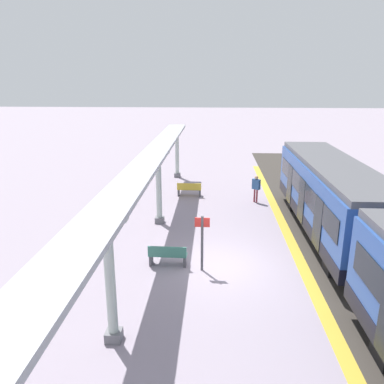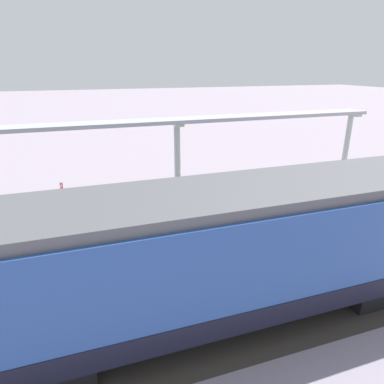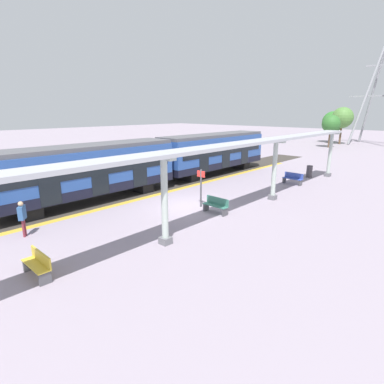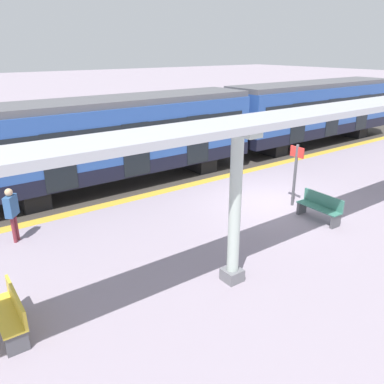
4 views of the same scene
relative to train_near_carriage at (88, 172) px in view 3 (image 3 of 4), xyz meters
name	(u,v)px [view 3 (image 3 of 4)]	position (x,y,z in m)	size (l,w,h in m)	color
ground_plane	(187,206)	(5.05, 3.35, -1.83)	(176.00, 176.00, 0.00)	gray
tactile_edge_strip	(151,196)	(1.82, 3.35, -1.82)	(0.46, 36.14, 0.01)	gold
trackbed	(134,191)	(-0.01, 3.35, -1.82)	(3.20, 48.14, 0.01)	#38332D
train_near_carriage	(88,172)	(0.00, 0.00, 0.00)	(2.65, 11.58, 3.48)	#294D97
train_far_carriage	(214,153)	(0.00, 12.16, 0.00)	(2.65, 11.58, 3.48)	#294D97
canopy_pillar_second	(165,201)	(8.06, -1.14, 0.05)	(1.10, 0.44, 3.70)	slate
canopy_pillar_third	(274,170)	(8.06, 8.02, 0.05)	(1.10, 0.44, 3.70)	slate
canopy_pillar_fourth	(330,155)	(8.06, 17.61, 0.05)	(1.10, 0.44, 3.70)	slate
canopy_beam	(232,145)	(8.06, 3.47, 1.95)	(1.20, 29.06, 0.16)	#A8AAB2
bench_near_end	(38,264)	(6.85, -5.83, -1.38)	(1.50, 0.46, 0.86)	gold
bench_mid_platform	(293,178)	(7.12, 12.88, -1.38)	(1.52, 0.51, 0.86)	#374EA8
bench_far_end	(216,205)	(7.08, 3.51, -1.38)	(1.51, 0.48, 0.86)	#387363
trash_bin	(309,171)	(7.01, 16.21, -1.33)	(0.48, 0.48, 0.99)	#444046
platform_info_sign	(201,185)	(5.74, 3.79, -0.50)	(0.56, 0.10, 2.20)	#4C4C51
passenger_waiting_near_edge	(22,215)	(2.84, -4.84, -0.81)	(0.50, 0.45, 1.62)	maroon
electricity_pylon	(382,90)	(4.27, 49.25, 6.86)	(9.38, 6.56, 17.13)	#93969B
tree_left_background	(342,118)	(-0.15, 46.08, 2.47)	(3.41, 3.41, 6.03)	brown
tree_right_background	(331,124)	(0.33, 39.71, 1.66)	(2.66, 2.66, 4.85)	brown
tree_centre_background	(333,122)	(-2.16, 47.83, 1.73)	(3.61, 3.61, 5.37)	brown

